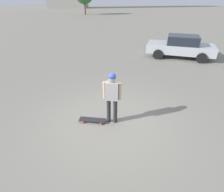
{
  "coord_description": "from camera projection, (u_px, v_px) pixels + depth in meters",
  "views": [
    {
      "loc": [
        4.49,
        -0.03,
        3.44
      ],
      "look_at": [
        0.0,
        0.0,
        0.94
      ],
      "focal_mm": 28.0,
      "sensor_mm": 36.0,
      "label": 1
    }
  ],
  "objects": [
    {
      "name": "person",
      "position": [
        112.0,
        93.0,
        5.09
      ],
      "size": [
        0.25,
        0.54,
        1.67
      ],
      "rotation": [
        0.0,
        0.0,
        1.42
      ],
      "color": "#262628",
      "rests_on": "ground_plane"
    },
    {
      "name": "car_parked_near",
      "position": [
        181.0,
        46.0,
        11.43
      ],
      "size": [
        2.94,
        4.5,
        1.41
      ],
      "rotation": [
        0.0,
        0.0,
        -1.89
      ],
      "color": "#ADB2B7",
      "rests_on": "ground_plane"
    },
    {
      "name": "skateboard",
      "position": [
        93.0,
        120.0,
        5.56
      ],
      "size": [
        0.38,
        0.88,
        0.08
      ],
      "rotation": [
        0.0,
        0.0,
        -1.71
      ],
      "color": "#232328",
      "rests_on": "ground_plane"
    },
    {
      "name": "ground_plane",
      "position": [
        112.0,
        121.0,
        5.6
      ],
      "size": [
        220.0,
        220.0,
        0.0
      ],
      "primitive_type": "plane",
      "color": "gray"
    }
  ]
}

